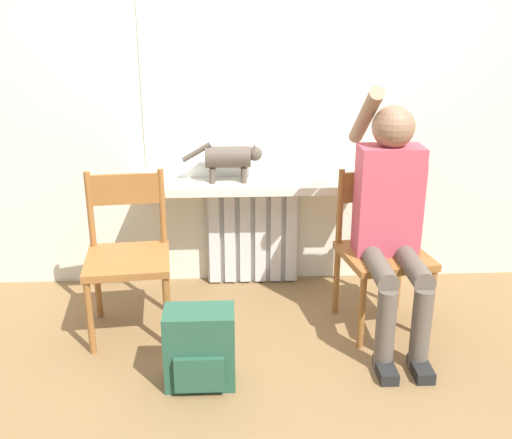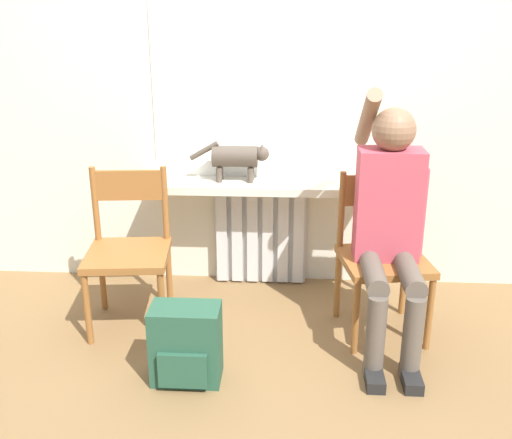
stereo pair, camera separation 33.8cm
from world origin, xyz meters
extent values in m
plane|color=brown|center=(0.00, 0.00, 0.00)|extent=(12.00, 12.00, 0.00)
cube|color=beige|center=(0.00, 1.23, 1.35)|extent=(7.00, 0.06, 2.70)
cube|color=silver|center=(0.00, 1.16, 0.33)|extent=(0.60, 0.05, 0.67)
cube|color=silver|center=(-0.25, 1.12, 0.33)|extent=(0.07, 0.03, 0.64)
cube|color=silver|center=(-0.15, 1.12, 0.33)|extent=(0.07, 0.03, 0.64)
cube|color=silver|center=(-0.05, 1.12, 0.33)|extent=(0.07, 0.03, 0.64)
cube|color=silver|center=(0.05, 1.12, 0.33)|extent=(0.07, 0.03, 0.64)
cube|color=silver|center=(0.15, 1.12, 0.33)|extent=(0.07, 0.03, 0.64)
cube|color=silver|center=(0.25, 1.12, 0.33)|extent=(0.07, 0.03, 0.64)
cube|color=beige|center=(0.00, 1.06, 0.69)|extent=(1.40, 0.28, 0.05)
cube|color=white|center=(0.00, 1.20, 1.32)|extent=(1.35, 0.01, 1.21)
cube|color=brown|center=(-0.71, 0.52, 0.44)|extent=(0.49, 0.49, 0.04)
cylinder|color=brown|center=(-0.89, 0.30, 0.21)|extent=(0.04, 0.04, 0.42)
cylinder|color=brown|center=(-0.49, 0.34, 0.21)|extent=(0.04, 0.04, 0.42)
cylinder|color=brown|center=(-0.93, 0.70, 0.21)|extent=(0.04, 0.04, 0.42)
cylinder|color=brown|center=(-0.53, 0.74, 0.21)|extent=(0.04, 0.04, 0.42)
cylinder|color=brown|center=(-0.93, 0.70, 0.68)|extent=(0.04, 0.04, 0.44)
cylinder|color=brown|center=(-0.53, 0.74, 0.68)|extent=(0.04, 0.04, 0.44)
cube|color=brown|center=(-0.73, 0.72, 0.79)|extent=(0.41, 0.06, 0.18)
cube|color=brown|center=(0.71, 0.52, 0.44)|extent=(0.52, 0.52, 0.04)
cylinder|color=brown|center=(0.55, 0.29, 0.21)|extent=(0.04, 0.04, 0.42)
cylinder|color=brown|center=(0.94, 0.36, 0.21)|extent=(0.04, 0.04, 0.42)
cylinder|color=brown|center=(0.48, 0.69, 0.21)|extent=(0.04, 0.04, 0.42)
cylinder|color=brown|center=(0.87, 0.75, 0.21)|extent=(0.04, 0.04, 0.42)
cylinder|color=brown|center=(0.48, 0.69, 0.68)|extent=(0.04, 0.04, 0.44)
cylinder|color=brown|center=(0.87, 0.75, 0.68)|extent=(0.04, 0.04, 0.44)
cube|color=brown|center=(0.68, 0.72, 0.79)|extent=(0.40, 0.09, 0.18)
cylinder|color=brown|center=(0.62, 0.31, 0.47)|extent=(0.11, 0.46, 0.11)
cylinder|color=brown|center=(0.80, 0.31, 0.47)|extent=(0.11, 0.46, 0.11)
cylinder|color=brown|center=(0.62, 0.08, 0.22)|extent=(0.10, 0.10, 0.44)
cylinder|color=brown|center=(0.80, 0.08, 0.22)|extent=(0.10, 0.10, 0.44)
cube|color=black|center=(0.62, 0.02, 0.03)|extent=(0.09, 0.20, 0.06)
cube|color=black|center=(0.80, 0.02, 0.03)|extent=(0.09, 0.20, 0.06)
cube|color=#B74251|center=(0.71, 0.55, 0.76)|extent=(0.34, 0.20, 0.60)
sphere|color=#846047|center=(0.71, 0.55, 1.16)|extent=(0.23, 0.23, 0.23)
cylinder|color=#846047|center=(0.59, 0.68, 1.19)|extent=(0.08, 0.50, 0.38)
cylinder|color=#B74251|center=(0.86, 0.51, 0.73)|extent=(0.08, 0.08, 0.48)
cylinder|color=#4C4238|center=(-0.15, 1.08, 0.88)|extent=(0.28, 0.13, 0.13)
sphere|color=#4C4238|center=(0.01, 1.08, 0.89)|extent=(0.09, 0.09, 0.09)
cone|color=#4C4238|center=(0.01, 1.05, 0.94)|extent=(0.03, 0.03, 0.03)
cone|color=#4C4238|center=(0.01, 1.10, 0.94)|extent=(0.03, 0.03, 0.03)
cylinder|color=#4C4238|center=(-0.06, 1.04, 0.76)|extent=(0.04, 0.04, 0.09)
cylinder|color=#4C4238|center=(-0.06, 1.11, 0.76)|extent=(0.04, 0.04, 0.09)
cylinder|color=#4C4238|center=(-0.25, 1.04, 0.76)|extent=(0.04, 0.04, 0.09)
cylinder|color=#4C4238|center=(-0.25, 1.11, 0.76)|extent=(0.04, 0.04, 0.09)
cylinder|color=#4C4238|center=(-0.35, 1.08, 0.91)|extent=(0.18, 0.03, 0.13)
cube|color=#234C38|center=(-0.30, 0.01, 0.20)|extent=(0.34, 0.20, 0.40)
cube|color=#234C38|center=(-0.30, -0.11, 0.12)|extent=(0.24, 0.03, 0.18)
camera|label=1|loc=(-0.15, -2.51, 1.76)|focal=42.00mm
camera|label=2|loc=(0.19, -2.51, 1.76)|focal=42.00mm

